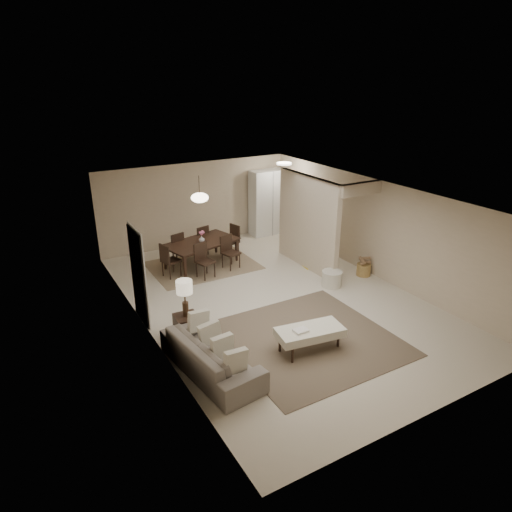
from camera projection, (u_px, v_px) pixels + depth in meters
floor at (274, 299)px, 10.70m from camera, size 9.00×9.00×0.00m
ceiling at (276, 195)px, 9.77m from camera, size 9.00×9.00×0.00m
back_wall at (197, 204)px, 13.86m from camera, size 6.00×0.00×6.00m
left_wall at (144, 277)px, 8.85m from camera, size 0.00×9.00×9.00m
right_wall at (375, 228)px, 11.62m from camera, size 0.00×9.00×9.00m
partition at (308, 223)px, 12.07m from camera, size 0.15×2.50×2.50m
doorway at (138, 276)px, 9.43m from camera, size 0.04×0.90×2.04m
pantry_cabinet at (268, 202)px, 14.74m from camera, size 1.20×0.55×2.10m
flush_light at (284, 163)px, 13.43m from camera, size 0.44×0.44×0.05m
living_rug at (308, 339)px, 9.09m from camera, size 3.20×3.20×0.01m
sofa at (211, 355)px, 7.99m from camera, size 2.33×1.14×0.65m
ottoman_bench at (310, 333)px, 8.62m from camera, size 1.35×0.77×0.46m
side_table at (187, 327)px, 9.06m from camera, size 0.47×0.47×0.49m
table_lamp at (184, 290)px, 8.76m from camera, size 0.32×0.32×0.76m
round_pouf at (332, 279)px, 11.29m from camera, size 0.50×0.50×0.39m
wicker_basket at (364, 270)px, 11.92m from camera, size 0.41×0.41×0.31m
dining_rug at (203, 265)px, 12.57m from camera, size 2.80×2.10×0.01m
dining_table at (202, 254)px, 12.44m from camera, size 2.19×1.56×0.69m
dining_chairs at (202, 250)px, 12.40m from camera, size 2.47×2.03×0.91m
vase at (202, 239)px, 12.28m from camera, size 0.21×0.21×0.17m
yellow_mat at (316, 264)px, 12.64m from camera, size 0.86×0.60×0.01m
pendant_light at (200, 198)px, 11.86m from camera, size 0.46×0.46×0.71m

